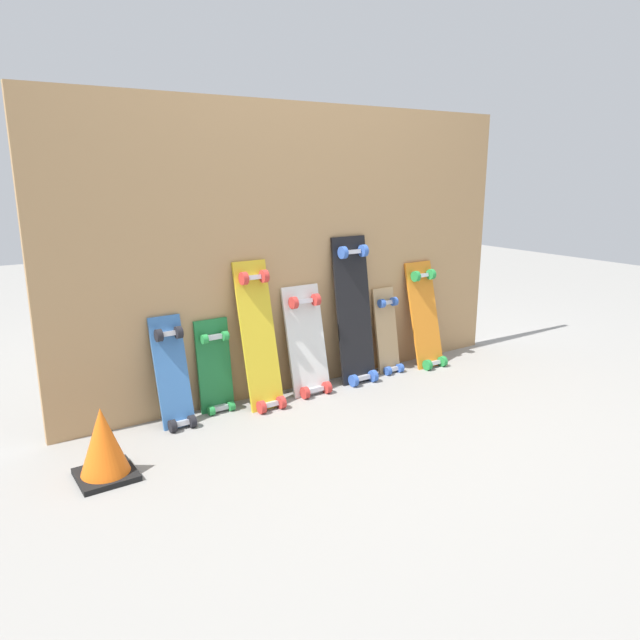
{
  "coord_description": "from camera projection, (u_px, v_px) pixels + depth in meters",
  "views": [
    {
      "loc": [
        -1.81,
        -2.73,
        1.24
      ],
      "look_at": [
        0.0,
        -0.07,
        0.42
      ],
      "focal_mm": 33.49,
      "sensor_mm": 36.0,
      "label": 1
    }
  ],
  "objects": [
    {
      "name": "ground_plane",
      "position": [
        313.0,
        387.0,
        3.48
      ],
      "size": [
        12.0,
        12.0,
        0.0
      ],
      "primitive_type": "plane",
      "color": "gray"
    },
    {
      "name": "plywood_wall_panel",
      "position": [
        306.0,
        251.0,
        3.34
      ],
      "size": [
        2.87,
        0.04,
        1.58
      ],
      "primitive_type": "cube",
      "color": "tan",
      "rests_on": "ground"
    },
    {
      "name": "skateboard_blue",
      "position": [
        173.0,
        379.0,
        2.92
      ],
      "size": [
        0.16,
        0.21,
        0.61
      ],
      "color": "#386BAD",
      "rests_on": "ground"
    },
    {
      "name": "skateboard_green",
      "position": [
        215.0,
        372.0,
        3.1
      ],
      "size": [
        0.18,
        0.12,
        0.56
      ],
      "color": "#1E7238",
      "rests_on": "ground"
    },
    {
      "name": "skateboard_yellow",
      "position": [
        260.0,
        341.0,
        3.13
      ],
      "size": [
        0.19,
        0.26,
        0.83
      ],
      "color": "gold",
      "rests_on": "ground"
    },
    {
      "name": "skateboard_white",
      "position": [
        307.0,
        346.0,
        3.34
      ],
      "size": [
        0.24,
        0.21,
        0.67
      ],
      "color": "silver",
      "rests_on": "ground"
    },
    {
      "name": "skateboard_black",
      "position": [
        355.0,
        316.0,
        3.5
      ],
      "size": [
        0.24,
        0.21,
        0.92
      ],
      "color": "black",
      "rests_on": "ground"
    },
    {
      "name": "skateboard_natural",
      "position": [
        387.0,
        336.0,
        3.7
      ],
      "size": [
        0.16,
        0.17,
        0.59
      ],
      "color": "tan",
      "rests_on": "ground"
    },
    {
      "name": "skateboard_orange",
      "position": [
        426.0,
        320.0,
        3.81
      ],
      "size": [
        0.21,
        0.24,
        0.72
      ],
      "color": "orange",
      "rests_on": "ground"
    },
    {
      "name": "traffic_cone",
      "position": [
        103.0,
        444.0,
        2.42
      ],
      "size": [
        0.23,
        0.23,
        0.31
      ],
      "color": "black",
      "rests_on": "ground"
    }
  ]
}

